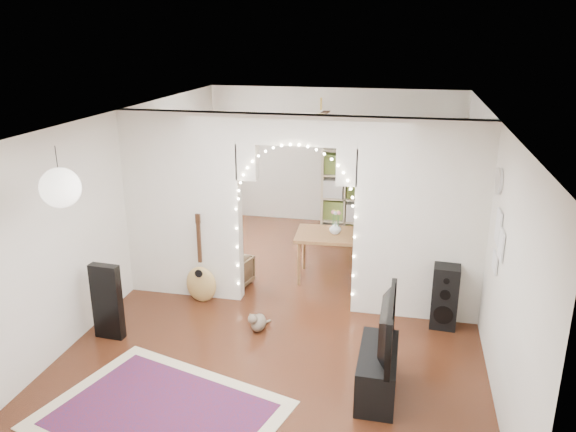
% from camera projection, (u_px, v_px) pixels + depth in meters
% --- Properties ---
extents(floor, '(7.50, 7.50, 0.00)m').
position_uv_depth(floor, '(296.00, 303.00, 8.09)').
color(floor, black).
rests_on(floor, ground).
extents(ceiling, '(5.00, 7.50, 0.02)m').
position_uv_depth(ceiling, '(297.00, 114.00, 7.25)').
color(ceiling, white).
rests_on(ceiling, wall_back).
extents(wall_back, '(5.00, 0.02, 2.70)m').
position_uv_depth(wall_back, '(334.00, 157.00, 11.15)').
color(wall_back, silver).
rests_on(wall_back, floor).
extents(wall_front, '(5.00, 0.02, 2.70)m').
position_uv_depth(wall_front, '(196.00, 365.00, 4.19)').
color(wall_front, silver).
rests_on(wall_front, floor).
extents(wall_left, '(0.02, 7.50, 2.70)m').
position_uv_depth(wall_left, '(128.00, 202.00, 8.17)').
color(wall_left, silver).
rests_on(wall_left, floor).
extents(wall_right, '(0.02, 7.50, 2.70)m').
position_uv_depth(wall_right, '(488.00, 227.00, 7.16)').
color(wall_right, silver).
rests_on(wall_right, floor).
extents(divider_wall, '(5.00, 0.20, 2.70)m').
position_uv_depth(divider_wall, '(296.00, 208.00, 7.65)').
color(divider_wall, silver).
rests_on(divider_wall, floor).
extents(fairy_lights, '(1.64, 0.04, 1.60)m').
position_uv_depth(fairy_lights, '(294.00, 202.00, 7.49)').
color(fairy_lights, '#FFEABF').
rests_on(fairy_lights, divider_wall).
extents(window, '(0.04, 1.20, 1.40)m').
position_uv_depth(window, '(178.00, 165.00, 9.79)').
color(window, white).
rests_on(window, wall_left).
extents(wall_clock, '(0.03, 0.31, 0.31)m').
position_uv_depth(wall_clock, '(500.00, 181.00, 6.38)').
color(wall_clock, white).
rests_on(wall_clock, wall_right).
extents(picture_frames, '(0.02, 0.50, 0.70)m').
position_uv_depth(picture_frames, '(498.00, 243.00, 6.19)').
color(picture_frames, white).
rests_on(picture_frames, wall_right).
extents(paper_lantern, '(0.40, 0.40, 0.40)m').
position_uv_depth(paper_lantern, '(60.00, 188.00, 5.54)').
color(paper_lantern, white).
rests_on(paper_lantern, ceiling).
extents(ceiling_fan, '(1.10, 1.10, 0.30)m').
position_uv_depth(ceiling_fan, '(321.00, 116.00, 9.20)').
color(ceiling_fan, gold).
rests_on(ceiling_fan, ceiling).
extents(area_rug, '(2.70, 2.31, 0.02)m').
position_uv_depth(area_rug, '(161.00, 415.00, 5.71)').
color(area_rug, maroon).
rests_on(area_rug, floor).
extents(guitar_case, '(0.39, 0.15, 0.99)m').
position_uv_depth(guitar_case, '(107.00, 302.00, 7.03)').
color(guitar_case, black).
rests_on(guitar_case, floor).
extents(acoustic_guitar, '(0.46, 0.20, 1.13)m').
position_uv_depth(acoustic_guitar, '(201.00, 270.00, 7.97)').
color(acoustic_guitar, '#B48D48').
rests_on(acoustic_guitar, floor).
extents(tabby_cat, '(0.29, 0.45, 0.30)m').
position_uv_depth(tabby_cat, '(258.00, 322.00, 7.30)').
color(tabby_cat, brown).
rests_on(tabby_cat, floor).
extents(floor_speaker, '(0.35, 0.32, 0.86)m').
position_uv_depth(floor_speaker, '(445.00, 297.00, 7.31)').
color(floor_speaker, black).
rests_on(floor_speaker, floor).
extents(media_console, '(0.40, 1.00, 0.50)m').
position_uv_depth(media_console, '(377.00, 372.00, 6.01)').
color(media_console, black).
rests_on(media_console, floor).
extents(tv, '(0.15, 1.08, 0.62)m').
position_uv_depth(tv, '(380.00, 325.00, 5.84)').
color(tv, black).
rests_on(tv, media_console).
extents(bookcase, '(1.75, 0.74, 1.74)m').
position_uv_depth(bookcase, '(369.00, 199.00, 10.05)').
color(bookcase, '#C0AE8B').
rests_on(bookcase, floor).
extents(dining_table, '(1.25, 0.88, 0.76)m').
position_uv_depth(dining_table, '(335.00, 238.00, 8.67)').
color(dining_table, brown).
rests_on(dining_table, floor).
extents(flower_vase, '(0.19, 0.19, 0.19)m').
position_uv_depth(flower_vase, '(335.00, 228.00, 8.62)').
color(flower_vase, white).
rests_on(flower_vase, dining_table).
extents(dining_chair_left, '(0.59, 0.60, 0.46)m').
position_uv_depth(dining_chair_left, '(233.00, 272.00, 8.56)').
color(dining_chair_left, '#503D28').
rests_on(dining_chair_left, floor).
extents(dining_chair_right, '(0.65, 0.66, 0.49)m').
position_uv_depth(dining_chair_right, '(357.00, 223.00, 10.69)').
color(dining_chair_right, '#503D28').
rests_on(dining_chair_right, floor).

